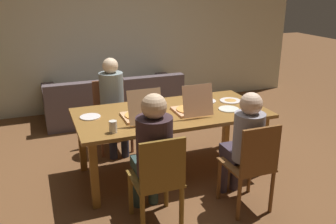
{
  "coord_description": "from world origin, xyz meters",
  "views": [
    {
      "loc": [
        -1.39,
        -3.58,
        2.12
      ],
      "look_at": [
        0.0,
        0.1,
        0.72
      ],
      "focal_mm": 38.98,
      "sensor_mm": 36.0,
      "label": 1
    }
  ],
  "objects": [
    {
      "name": "back_wall",
      "position": [
        0.0,
        2.68,
        1.49
      ],
      "size": [
        6.93,
        0.12,
        2.98
      ],
      "primitive_type": "cube",
      "color": "beige",
      "rests_on": "ground"
    },
    {
      "name": "dining_table",
      "position": [
        0.0,
        0.0,
        0.68
      ],
      "size": [
        2.13,
        1.04,
        0.76
      ],
      "color": "olive",
      "rests_on": "ground"
    },
    {
      "name": "chair_1",
      "position": [
        0.43,
        -1.0,
        0.51
      ],
      "size": [
        0.41,
        0.44,
        0.92
      ],
      "color": "brown",
      "rests_on": "ground"
    },
    {
      "name": "chair_2",
      "position": [
        -0.48,
        0.97,
        0.5
      ],
      "size": [
        0.44,
        0.45,
        0.9
      ],
      "color": "brown",
      "rests_on": "ground"
    },
    {
      "name": "plate_3",
      "position": [
        0.53,
        0.19,
        0.76
      ],
      "size": [
        0.24,
        0.24,
        0.01
      ],
      "color": "white",
      "rests_on": "dining_table"
    },
    {
      "name": "drinking_glass_1",
      "position": [
        -0.16,
        0.3,
        0.82
      ],
      "size": [
        0.07,
        0.07,
        0.14
      ],
      "primitive_type": "cylinder",
      "color": "#BE472B",
      "rests_on": "dining_table"
    },
    {
      "name": "pizza_box_0",
      "position": [
        0.19,
        -0.12,
        0.81
      ],
      "size": [
        0.34,
        0.42,
        0.36
      ],
      "color": "tan",
      "rests_on": "dining_table"
    },
    {
      "name": "pizza_box_1",
      "position": [
        -0.39,
        -0.1,
        0.81
      ],
      "size": [
        0.35,
        0.45,
        0.37
      ],
      "color": "tan",
      "rests_on": "dining_table"
    },
    {
      "name": "ground_plane",
      "position": [
        0.0,
        0.0,
        0.0
      ],
      "size": [
        20.0,
        20.0,
        0.0
      ],
      "primitive_type": "plane",
      "color": "brown"
    },
    {
      "name": "plate_0",
      "position": [
        -0.88,
        0.13,
        0.76
      ],
      "size": [
        0.22,
        0.22,
        0.01
      ],
      "color": "white",
      "rests_on": "dining_table"
    },
    {
      "name": "person_0",
      "position": [
        -0.48,
        -0.79,
        0.73
      ],
      "size": [
        0.32,
        0.51,
        1.25
      ],
      "color": "#2F4440",
      "rests_on": "ground"
    },
    {
      "name": "plate_1",
      "position": [
        0.81,
        0.1,
        0.77
      ],
      "size": [
        0.25,
        0.25,
        0.03
      ],
      "color": "white",
      "rests_on": "dining_table"
    },
    {
      "name": "plate_2",
      "position": [
        0.64,
        -0.17,
        0.76
      ],
      "size": [
        0.23,
        0.23,
        0.01
      ],
      "color": "white",
      "rests_on": "dining_table"
    },
    {
      "name": "person_2",
      "position": [
        -0.48,
        0.82,
        0.72
      ],
      "size": [
        0.31,
        0.49,
        1.23
      ],
      "color": "#2C2F45",
      "rests_on": "ground"
    },
    {
      "name": "couch",
      "position": [
        -0.21,
        2.07,
        0.26
      ],
      "size": [
        2.18,
        0.92,
        0.73
      ],
      "color": "#56494C",
      "rests_on": "ground"
    },
    {
      "name": "chair_0",
      "position": [
        -0.48,
        -0.93,
        0.49
      ],
      "size": [
        0.42,
        0.46,
        0.92
      ],
      "color": "brown",
      "rests_on": "ground"
    },
    {
      "name": "drinking_glass_0",
      "position": [
        -0.74,
        -0.37,
        0.82
      ],
      "size": [
        0.08,
        0.08,
        0.12
      ],
      "primitive_type": "cylinder",
      "color": "silver",
      "rests_on": "dining_table"
    },
    {
      "name": "person_1",
      "position": [
        0.43,
        -0.84,
        0.69
      ],
      "size": [
        0.29,
        0.5,
        1.18
      ],
      "color": "#3B303D",
      "rests_on": "ground"
    }
  ]
}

